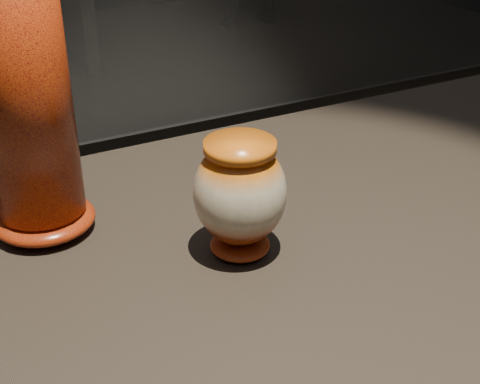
# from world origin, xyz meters

# --- Properties ---
(main_vase) EXTENTS (0.14, 0.14, 0.16)m
(main_vase) POSITION_xyz_m (-0.03, 0.02, 0.99)
(main_vase) COLOR maroon
(main_vase) RESTS_ON display_plinth
(tall_vase) EXTENTS (0.18, 0.18, 0.44)m
(tall_vase) POSITION_xyz_m (-0.25, 0.19, 1.11)
(tall_vase) COLOR #BF440C
(tall_vase) RESTS_ON display_plinth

